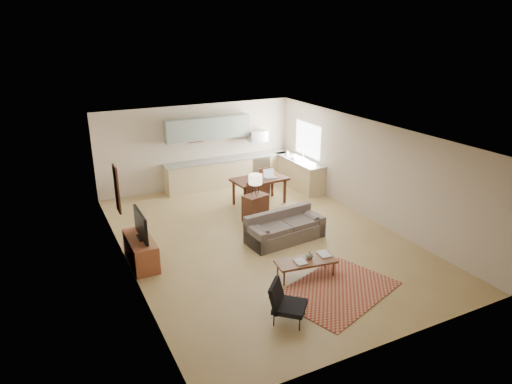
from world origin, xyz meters
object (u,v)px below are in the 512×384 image
sofa (285,227)px  coffee_table (306,268)px  dining_table (259,191)px  armchair (290,303)px  console_table (255,208)px  tv_credenza (141,251)px

sofa → coffee_table: size_ratio=1.57×
coffee_table → dining_table: size_ratio=0.82×
armchair → sofa: bearing=14.6°
coffee_table → dining_table: 4.34m
armchair → dining_table: 5.80m
coffee_table → console_table: (0.37, 3.13, 0.18)m
sofa → armchair: 3.30m
coffee_table → tv_credenza: (-2.97, 2.13, 0.11)m
armchair → tv_credenza: (-1.88, 3.32, -0.06)m
armchair → console_table: size_ratio=0.99×
sofa → armchair: size_ratio=2.75×
coffee_table → armchair: bearing=-124.9°
coffee_table → tv_credenza: bearing=152.1°
console_table → coffee_table: bearing=-112.8°
armchair → tv_credenza: 3.82m
sofa → console_table: console_table is taller
tv_credenza → console_table: (3.35, 1.00, 0.06)m
coffee_table → sofa: bearing=81.7°
sofa → tv_credenza: size_ratio=1.52×
coffee_table → tv_credenza: 3.66m
sofa → tv_credenza: sofa is taller
armchair → console_table: bearing=24.4°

